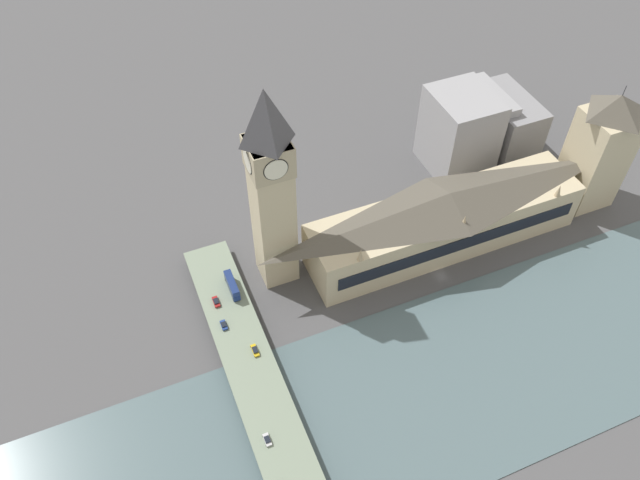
{
  "coord_description": "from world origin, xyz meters",
  "views": [
    {
      "loc": [
        -114.95,
        96.13,
        180.44
      ],
      "look_at": [
        18.86,
        40.52,
        17.85
      ],
      "focal_mm": 35.0,
      "sensor_mm": 36.0,
      "label": 1
    }
  ],
  "objects_px": {
    "victoria_tower": "(599,150)",
    "road_bridge": "(280,443)",
    "parliament_hall": "(445,219)",
    "car_northbound_mid": "(224,325)",
    "double_decker_bus_lead": "(232,285)",
    "clock_tower": "(271,188)",
    "car_northbound_lead": "(216,302)",
    "car_northbound_tail": "(255,350)",
    "car_southbound_tail": "(267,440)"
  },
  "relations": [
    {
      "from": "road_bridge",
      "to": "victoria_tower",
      "type": "bearing_deg",
      "value": -70.45
    },
    {
      "from": "parliament_hall",
      "to": "car_southbound_tail",
      "type": "height_order",
      "value": "parliament_hall"
    },
    {
      "from": "victoria_tower",
      "to": "double_decker_bus_lead",
      "type": "bearing_deg",
      "value": 88.05
    },
    {
      "from": "victoria_tower",
      "to": "road_bridge",
      "type": "distance_m",
      "value": 161.73
    },
    {
      "from": "car_northbound_mid",
      "to": "car_northbound_tail",
      "type": "relative_size",
      "value": 0.83
    },
    {
      "from": "victoria_tower",
      "to": "clock_tower",
      "type": "bearing_deg",
      "value": 85.37
    },
    {
      "from": "car_northbound_lead",
      "to": "car_northbound_mid",
      "type": "xyz_separation_m",
      "value": [
        -10.28,
        0.31,
        -0.03
      ]
    },
    {
      "from": "clock_tower",
      "to": "car_northbound_lead",
      "type": "distance_m",
      "value": 46.0
    },
    {
      "from": "double_decker_bus_lead",
      "to": "car_southbound_tail",
      "type": "height_order",
      "value": "double_decker_bus_lead"
    },
    {
      "from": "victoria_tower",
      "to": "double_decker_bus_lead",
      "type": "xyz_separation_m",
      "value": [
        5.0,
        147.28,
        -17.48
      ]
    },
    {
      "from": "clock_tower",
      "to": "double_decker_bus_lead",
      "type": "xyz_separation_m",
      "value": [
        -5.43,
        18.57,
        -35.25
      ]
    },
    {
      "from": "car_northbound_tail",
      "to": "car_southbound_tail",
      "type": "relative_size",
      "value": 1.16
    },
    {
      "from": "parliament_hall",
      "to": "double_decker_bus_lead",
      "type": "relative_size",
      "value": 9.28
    },
    {
      "from": "car_northbound_lead",
      "to": "car_northbound_tail",
      "type": "bearing_deg",
      "value": -165.26
    },
    {
      "from": "car_northbound_mid",
      "to": "parliament_hall",
      "type": "bearing_deg",
      "value": -84.53
    },
    {
      "from": "car_northbound_mid",
      "to": "victoria_tower",
      "type": "bearing_deg",
      "value": -86.83
    },
    {
      "from": "clock_tower",
      "to": "road_bridge",
      "type": "distance_m",
      "value": 78.22
    },
    {
      "from": "clock_tower",
      "to": "car_northbound_tail",
      "type": "height_order",
      "value": "clock_tower"
    },
    {
      "from": "road_bridge",
      "to": "car_northbound_tail",
      "type": "bearing_deg",
      "value": -5.48
    },
    {
      "from": "double_decker_bus_lead",
      "to": "car_northbound_lead",
      "type": "bearing_deg",
      "value": 115.13
    },
    {
      "from": "car_northbound_lead",
      "to": "car_southbound_tail",
      "type": "bearing_deg",
      "value": 179.85
    },
    {
      "from": "parliament_hall",
      "to": "car_southbound_tail",
      "type": "xyz_separation_m",
      "value": [
        -51.98,
        88.62,
        -7.6
      ]
    },
    {
      "from": "car_northbound_tail",
      "to": "car_southbound_tail",
      "type": "distance_m",
      "value": 30.79
    },
    {
      "from": "clock_tower",
      "to": "victoria_tower",
      "type": "relative_size",
      "value": 1.49
    },
    {
      "from": "road_bridge",
      "to": "car_northbound_lead",
      "type": "height_order",
      "value": "car_northbound_lead"
    },
    {
      "from": "parliament_hall",
      "to": "car_northbound_lead",
      "type": "bearing_deg",
      "value": 88.85
    },
    {
      "from": "car_southbound_tail",
      "to": "double_decker_bus_lead",
      "type": "bearing_deg",
      "value": -7.13
    },
    {
      "from": "victoria_tower",
      "to": "road_bridge",
      "type": "relative_size",
      "value": 0.33
    },
    {
      "from": "parliament_hall",
      "to": "car_northbound_mid",
      "type": "distance_m",
      "value": 89.52
    },
    {
      "from": "parliament_hall",
      "to": "car_northbound_tail",
      "type": "relative_size",
      "value": 22.3
    },
    {
      "from": "car_northbound_mid",
      "to": "car_southbound_tail",
      "type": "bearing_deg",
      "value": -179.77
    },
    {
      "from": "car_northbound_mid",
      "to": "car_northbound_tail",
      "type": "xyz_separation_m",
      "value": [
        -13.35,
        -6.53,
        -0.0
      ]
    },
    {
      "from": "clock_tower",
      "to": "car_northbound_mid",
      "type": "relative_size",
      "value": 20.4
    },
    {
      "from": "victoria_tower",
      "to": "car_southbound_tail",
      "type": "bearing_deg",
      "value": 108.62
    },
    {
      "from": "victoria_tower",
      "to": "car_northbound_mid",
      "type": "relative_size",
      "value": 13.73
    },
    {
      "from": "clock_tower",
      "to": "car_northbound_mid",
      "type": "height_order",
      "value": "clock_tower"
    },
    {
      "from": "double_decker_bus_lead",
      "to": "road_bridge",
      "type": "bearing_deg",
      "value": 176.27
    },
    {
      "from": "clock_tower",
      "to": "car_northbound_tail",
      "type": "xyz_separation_m",
      "value": [
        -32.34,
        19.35,
        -37.27
      ]
    },
    {
      "from": "double_decker_bus_lead",
      "to": "car_northbound_lead",
      "type": "relative_size",
      "value": 2.49
    },
    {
      "from": "car_southbound_tail",
      "to": "clock_tower",
      "type": "bearing_deg",
      "value": -22.37
    },
    {
      "from": "victoria_tower",
      "to": "double_decker_bus_lead",
      "type": "distance_m",
      "value": 148.4
    },
    {
      "from": "victoria_tower",
      "to": "car_southbound_tail",
      "type": "distance_m",
      "value": 164.12
    },
    {
      "from": "clock_tower",
      "to": "car_northbound_lead",
      "type": "relative_size",
      "value": 17.61
    },
    {
      "from": "clock_tower",
      "to": "parliament_hall",
      "type": "bearing_deg",
      "value": -99.46
    },
    {
      "from": "car_northbound_lead",
      "to": "victoria_tower",
      "type": "bearing_deg",
      "value": -90.64
    },
    {
      "from": "car_northbound_lead",
      "to": "car_northbound_tail",
      "type": "distance_m",
      "value": 24.44
    },
    {
      "from": "car_northbound_mid",
      "to": "clock_tower",
      "type": "bearing_deg",
      "value": -53.73
    },
    {
      "from": "double_decker_bus_lead",
      "to": "car_southbound_tail",
      "type": "distance_m",
      "value": 57.52
    },
    {
      "from": "road_bridge",
      "to": "car_northbound_mid",
      "type": "relative_size",
      "value": 41.66
    },
    {
      "from": "parliament_hall",
      "to": "car_southbound_tail",
      "type": "bearing_deg",
      "value": 120.39
    }
  ]
}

